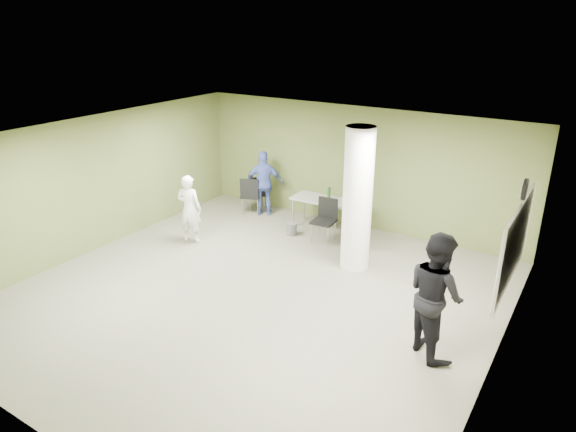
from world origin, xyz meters
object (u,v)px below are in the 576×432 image
Objects in this scene: folding_table at (325,201)px; woman_white at (189,209)px; man_black at (436,295)px; man_blue at (264,183)px; chair_back_left at (258,190)px.

woman_white is (-2.13, -2.20, 0.09)m from folding_table.
man_blue is (-5.29, 3.32, -0.14)m from man_black.
folding_table reaches higher than chair_back_left.
chair_back_left is 2.40m from woman_white.
folding_table is 2.03m from chair_back_left.
man_black reaches higher than chair_back_left.
chair_back_left is at bearing -58.68° from man_blue.
woman_white is 0.80× the size of man_black.
man_blue is (0.43, 2.21, 0.05)m from woman_white.
folding_table is at bearing 156.22° from chair_back_left.
man_black is at bearing -43.93° from folding_table.
woman_white reaches higher than chair_back_left.
chair_back_left is at bearing -107.49° from woman_white.
folding_table is 4.89m from man_black.
man_black is (5.61, -3.49, 0.42)m from chair_back_left.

